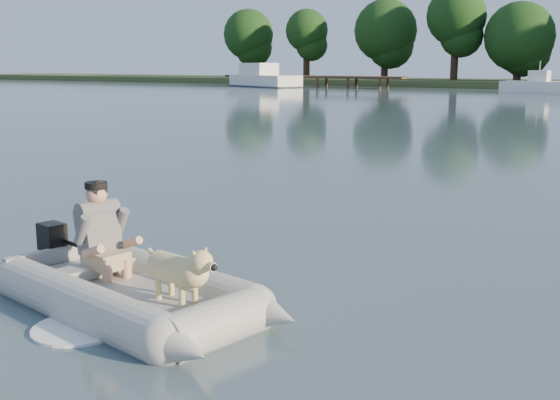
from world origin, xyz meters
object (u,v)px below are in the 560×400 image
Objects in this scene: man at (99,228)px; dog at (176,274)px; motorboat at (542,78)px; cabin_cruiser at (265,75)px; dinghy at (133,257)px; dock at (312,81)px.

man is 1.23m from dog.
motorboat is at bearing 107.81° from man.
dog is at bearing -35.60° from cabin_cruiser.
dinghy is 4.45× the size of man.
cabin_cruiser is (-4.18, -1.48, 0.57)m from dock.
motorboat reaches higher than man.
man is (25.48, -52.30, 0.17)m from dock.
dock is at bearing 129.03° from dog.
motorboat is at bearing 19.60° from cabin_cruiser.
dinghy is 5.15× the size of dog.
man is at bearing -36.45° from cabin_cruiser.
motorboat is at bearing 108.48° from dinghy.
man reaches higher than dinghy.
motorboat is at bearing -8.49° from dock.
dock is 4.47m from cabin_cruiser.
man is 0.12× the size of cabin_cruiser.
motorboat is at bearing 109.12° from dog.
man is at bearing -64.03° from dock.
dock is 58.18m from man.
dock reaches higher than dog.
cabin_cruiser is (-30.83, 51.08, 0.63)m from dog.
motorboat reaches higher than dock.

